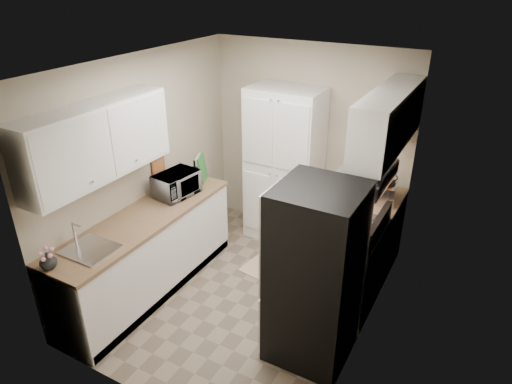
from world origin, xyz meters
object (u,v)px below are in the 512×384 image
(wine_bottle, at_px, (195,174))
(toaster_oven, at_px, (382,191))
(pantry_cabinet, at_px, (284,167))
(refrigerator, at_px, (315,275))
(microwave, at_px, (177,184))
(electric_range, at_px, (345,264))

(wine_bottle, xyz_separation_m, toaster_oven, (2.07, 0.68, -0.03))
(pantry_cabinet, relative_size, refrigerator, 1.18)
(refrigerator, xyz_separation_m, microwave, (-1.93, 0.56, 0.21))
(wine_bottle, bearing_deg, microwave, -91.84)
(electric_range, bearing_deg, pantry_cabinet, 141.78)
(microwave, xyz_separation_m, wine_bottle, (0.01, 0.34, 0.00))
(pantry_cabinet, bearing_deg, electric_range, -38.22)
(electric_range, bearing_deg, toaster_oven, 81.53)
(wine_bottle, relative_size, toaster_oven, 0.75)
(microwave, distance_m, toaster_oven, 2.31)
(refrigerator, relative_size, toaster_oven, 4.62)
(refrigerator, bearing_deg, microwave, 163.88)
(electric_range, xyz_separation_m, toaster_oven, (0.12, 0.77, 0.55))
(microwave, height_order, wine_bottle, wine_bottle)
(wine_bottle, bearing_deg, refrigerator, -25.07)
(pantry_cabinet, bearing_deg, refrigerator, -56.54)
(electric_range, bearing_deg, microwave, -172.95)
(electric_range, xyz_separation_m, microwave, (-1.96, -0.24, 0.58))
(pantry_cabinet, distance_m, toaster_oven, 1.30)
(refrigerator, distance_m, toaster_oven, 1.59)
(microwave, distance_m, wine_bottle, 0.34)
(pantry_cabinet, distance_m, refrigerator, 2.07)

